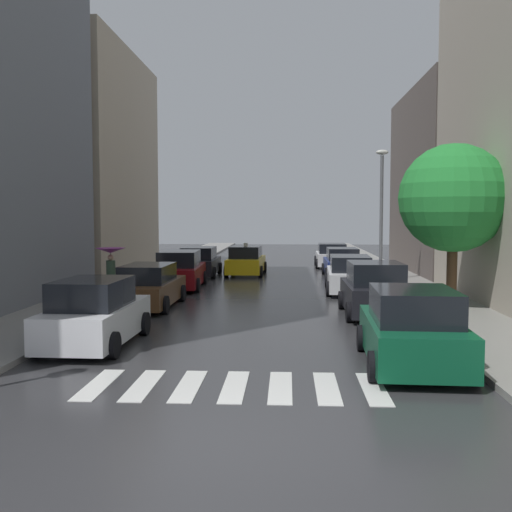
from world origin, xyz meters
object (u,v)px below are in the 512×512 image
Objects in this scene: parked_car_left_second at (149,287)px; parked_car_right_third at (350,275)px; parked_car_left_fourth at (199,262)px; parked_car_right_fourth at (342,263)px; street_tree_right at (453,198)px; pedestrian_foreground at (111,259)px; taxi_midroad at (246,261)px; parked_car_left_nearest at (95,315)px; parked_car_right_fifth at (332,256)px; parked_car_left_third at (180,271)px; lamp_post_right at (381,205)px; parked_car_right_nearest at (412,330)px; parked_car_right_second at (375,291)px.

parked_car_right_third is (7.72, 4.71, 0.01)m from parked_car_left_second.
parked_car_right_fourth is (7.78, -0.21, -0.01)m from parked_car_left_fourth.
street_tree_right is at bearing -145.83° from parked_car_right_third.
taxi_midroad is at bearing 96.56° from pedestrian_foreground.
parked_car_left_nearest is 24.79m from parked_car_right_fifth.
parked_car_left_second is 0.83× the size of street_tree_right.
lamp_post_right is (9.44, 2.24, 3.03)m from parked_car_left_third.
pedestrian_foreground is (-2.16, -3.46, 0.80)m from parked_car_left_third.
parked_car_left_second is at bearing 178.84° from street_tree_right.
parked_car_left_nearest is at bearing 177.70° from parked_car_left_third.
parked_car_right_third is (7.63, 11.05, -0.05)m from parked_car_left_nearest.
parked_car_right_third is 0.85× the size of street_tree_right.
parked_car_right_fifth is 17.93m from street_tree_right.
lamp_post_right is at bearing 98.44° from street_tree_right.
parked_car_left_fourth reaches higher than parked_car_right_third.
parked_car_left_fourth is 9.26m from pedestrian_foreground.
parked_car_left_third is 0.76× the size of lamp_post_right.
parked_car_right_third is (7.55, -6.44, -0.00)m from parked_car_left_fourth.
taxi_midroad is 0.69× the size of lamp_post_right.
parked_car_left_third is 10.17m from lamp_post_right.
pedestrian_foreground reaches higher than parked_car_left_nearest.
parked_car_left_third is (0.01, 12.00, 0.00)m from parked_car_left_nearest.
lamp_post_right reaches higher than parked_car_right_nearest.
parked_car_right_second is at bearing 179.92° from parked_car_right_fourth.
parked_car_right_nearest is at bearing -152.99° from parked_car_left_third.
parked_car_right_second is 4.35m from street_tree_right.
parked_car_left_nearest reaches higher than parked_car_left_fourth.
parked_car_left_third is 1.07× the size of parked_car_left_fourth.
taxi_midroad is at bearing 136.30° from parked_car_right_fifth.
taxi_midroad is at bearing -11.97° from parked_car_left_second.
parked_car_left_third is 15.71m from parked_car_right_nearest.
parked_car_right_fifth is at bearing -51.92° from parked_car_left_fourth.
parked_car_left_second is 8.03m from parked_car_right_second.
parked_car_left_third is 12.56m from street_tree_right.
taxi_midroad is at bearing 37.42° from parked_car_right_third.
parked_car_right_nearest reaches higher than parked_car_right_fourth.
parked_car_right_nearest is at bearing -177.12° from parked_car_right_third.
taxi_midroad is at bearing -72.41° from parked_car_left_fourth.
pedestrian_foreground reaches higher than parked_car_left_third.
pedestrian_foreground is (-9.84, 10.25, 0.79)m from parked_car_right_nearest.
parked_car_right_fifth is at bearing 0.01° from parked_car_right_second.
parked_car_right_third is 1.15× the size of parked_car_right_fifth.
parked_car_left_second is 1.07× the size of taxi_midroad.
lamp_post_right is at bearing -32.38° from parked_car_left_nearest.
parked_car_left_third is at bearing 90.59° from pedestrian_foreground.
parked_car_left_nearest reaches higher than parked_car_right_fourth.
parked_car_left_third is 7.69m from parked_car_right_third.
parked_car_right_third is 10.14m from pedestrian_foreground.
parked_car_right_nearest is at bearing -96.31° from lamp_post_right.
parked_car_right_fifth is (7.69, 6.05, -0.03)m from parked_car_left_fourth.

